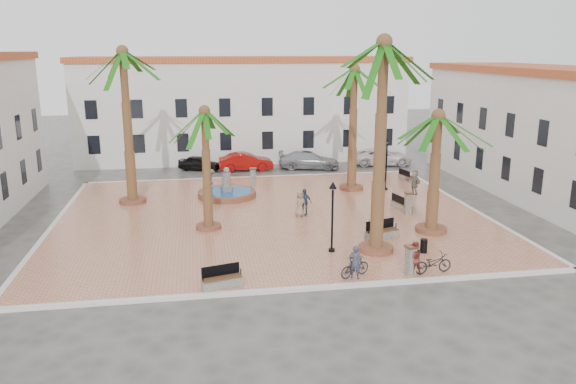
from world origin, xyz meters
The scene contains 36 objects.
ground centered at (0.00, 0.00, 0.00)m, with size 120.00×120.00×0.00m, color #56544F.
plaza centered at (0.00, 0.00, 0.07)m, with size 26.00×22.00×0.15m, color tan.
kerb_n centered at (0.00, 11.00, 0.08)m, with size 26.30×0.30×0.16m, color silver.
kerb_s centered at (0.00, -11.00, 0.08)m, with size 26.30×0.30×0.16m, color silver.
kerb_e centered at (13.00, 0.00, 0.08)m, with size 0.30×22.30×0.16m, color silver.
kerb_w centered at (-13.00, 0.00, 0.08)m, with size 0.30×22.30×0.16m, color silver.
building_north centered at (0.00, 19.99, 4.77)m, with size 30.40×7.40×9.50m.
building_east centered at (19.99, 2.00, 4.52)m, with size 7.40×26.40×9.00m.
fountain centered at (-2.50, 5.03, 0.44)m, with size 4.06×4.06×2.10m.
palm_nw centered at (-8.85, 4.51, 9.02)m, with size 5.79×5.79×10.29m.
palm_sw centered at (-3.98, -1.99, 6.12)m, with size 4.71×4.71×7.07m.
palm_s centered at (4.37, -7.16, 9.46)m, with size 5.77×5.77×10.75m.
palm_e centered at (8.45, -4.62, 5.80)m, with size 5.74×5.74×6.93m.
palm_ne centered at (6.68, 5.70, 7.86)m, with size 5.68×5.68×9.06m.
bench_s centered at (-3.62, -10.38, 0.42)m, with size 1.89×0.99×0.95m.
bench_se centered at (5.31, -5.36, 0.44)m, with size 2.03×1.17×1.02m.
bench_e centered at (8.40, -0.05, 0.41)m, with size 0.90×1.85×0.93m.
bench_ne centered at (11.72, 7.76, 0.39)m, with size 0.82×1.69×0.85m.
lamppost_s centered at (2.12, -6.85, 2.64)m, with size 0.40×0.40×3.68m.
lamppost_e centered at (9.09, 5.11, 2.79)m, with size 0.42×0.42×3.90m.
bollard_se centered at (4.94, -10.40, 0.88)m, with size 0.60×0.60×1.40m.
bollard_n centered at (-0.38, 7.66, 0.89)m, with size 0.58×0.58×1.42m.
bollard_e centered at (8.40, -1.20, 0.89)m, with size 0.57×0.57×1.43m.
litter_bin centered at (6.69, -7.78, 0.50)m, with size 0.36×0.36×0.71m, color black.
cyclist_a centered at (2.32, -10.40, 0.93)m, with size 0.57×0.37×1.56m, color #36374D.
bicycle_a centered at (6.04, -10.40, 0.63)m, with size 0.64×1.84×0.97m, color black.
cyclist_b centered at (5.10, -10.40, 0.94)m, with size 0.76×0.60×1.57m, color maroon.
bicycle_b centered at (2.37, -10.24, 0.64)m, with size 0.46×1.62×0.97m, color black.
pedestrian_fountain_a centered at (1.67, -0.48, 0.96)m, with size 0.79×0.51×1.62m, color #977964.
pedestrian_fountain_b centered at (1.99, -0.21, 0.99)m, with size 0.98×0.41×1.67m, color #35435B.
pedestrian_north centered at (-3.49, 7.13, 0.93)m, with size 1.01×0.58×1.56m, color #48484D.
pedestrian_east centered at (10.70, 3.59, 1.04)m, with size 1.65×0.53×1.78m, color gray.
car_black centered at (-4.25, 14.94, 0.63)m, with size 1.48×3.67×1.25m, color black.
car_red centered at (-0.32, 14.22, 0.76)m, with size 1.62×4.64×1.53m, color maroon.
car_silver centered at (5.18, 14.04, 0.76)m, with size 2.13×5.24×1.52m, color #9A99A1.
car_white centered at (12.08, 14.54, 0.74)m, with size 2.45×5.32×1.48m, color silver.
Camera 1 is at (-4.51, -33.15, 10.21)m, focal length 35.00 mm.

